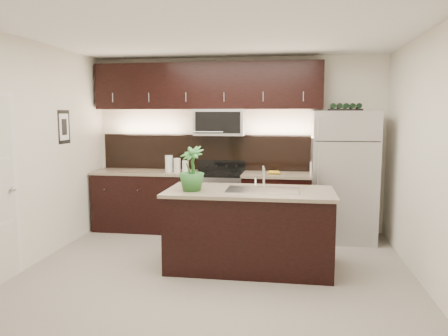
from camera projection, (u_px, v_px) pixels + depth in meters
ground at (217, 271)px, 5.09m from camera, size 4.50×4.50×0.00m
room_walls at (206, 126)px, 4.86m from camera, size 4.52×4.02×2.71m
counter_run at (206, 202)px, 6.76m from camera, size 3.51×0.65×0.94m
upper_fixtures at (209, 93)px, 6.69m from camera, size 3.49×0.40×1.66m
island at (250, 229)px, 5.17m from camera, size 1.96×0.96×0.94m
sink_faucet at (263, 189)px, 5.10m from camera, size 0.84×0.50×0.28m
refrigerator at (343, 176)px, 6.34m from camera, size 0.90×0.81×1.87m
wine_rack at (345, 107)px, 6.22m from camera, size 0.46×0.29×0.11m
plant at (192, 169)px, 5.04m from camera, size 0.38×0.38×0.52m
canisters at (175, 165)px, 6.69m from camera, size 0.38×0.16×0.26m
french_press at (313, 167)px, 6.40m from camera, size 0.10×0.10×0.29m
bananas at (270, 172)px, 6.47m from camera, size 0.19×0.15×0.06m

